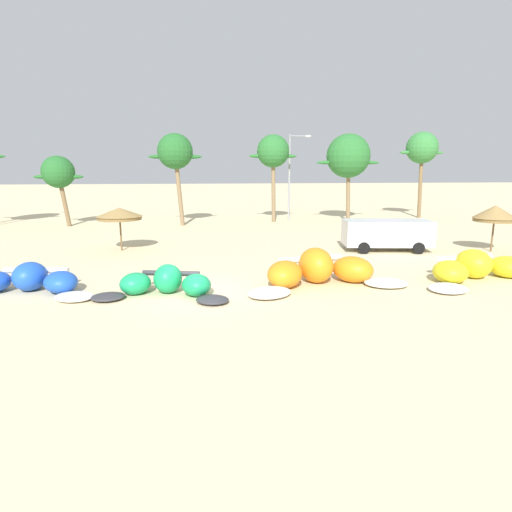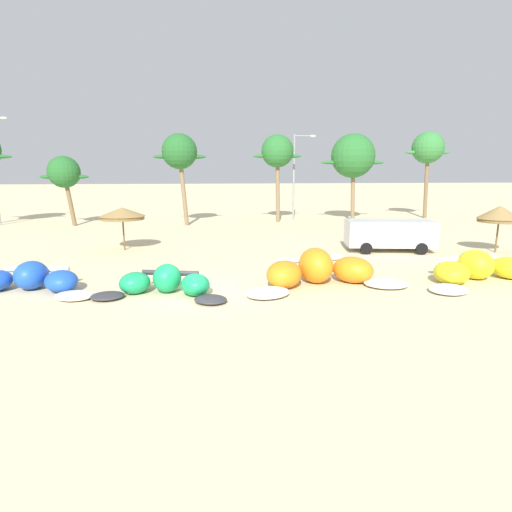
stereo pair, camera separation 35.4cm
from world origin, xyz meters
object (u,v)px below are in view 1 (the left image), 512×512
at_px(kite_left_of_center, 166,284).
at_px(kite_right_of_center, 480,269).
at_px(parked_van, 385,233).
at_px(lamppost_west_center, 291,172).
at_px(palm_center_right, 348,156).
at_px(kite_center, 319,271).
at_px(palm_center_left, 273,152).
at_px(beach_umbrella_middle, 495,213).
at_px(kite_left, 26,282).
at_px(palm_left_of_gap, 175,152).
at_px(beach_umbrella_near_van, 119,214).
at_px(palm_left, 58,173).
at_px(palm_right_of_gap, 422,149).

height_order(kite_left_of_center, kite_right_of_center, kite_right_of_center).
distance_m(parked_van, lamppost_west_center, 16.60).
xyz_separation_m(palm_center_right, lamppost_west_center, (-4.92, 1.80, -1.41)).
bearing_deg(kite_center, kite_left_of_center, -173.73).
bearing_deg(lamppost_west_center, palm_center_left, -147.88).
distance_m(beach_umbrella_middle, palm_center_right, 16.24).
bearing_deg(beach_umbrella_middle, kite_left, -167.11).
relative_size(kite_left, lamppost_west_center, 0.79).
height_order(kite_left, palm_left_of_gap, palm_left_of_gap).
height_order(beach_umbrella_near_van, parked_van, beach_umbrella_near_van).
bearing_deg(beach_umbrella_middle, palm_center_left, 123.70).
height_order(kite_center, palm_left, palm_left).
xyz_separation_m(palm_left_of_gap, palm_center_left, (8.67, 1.44, 0.11)).
bearing_deg(kite_left, kite_left_of_center, -10.32).
xyz_separation_m(kite_left_of_center, palm_center_right, (14.93, 21.92, 5.55)).
bearing_deg(kite_left_of_center, kite_center, 6.27).
bearing_deg(beach_umbrella_middle, palm_left_of_gap, 143.11).
relative_size(kite_left_of_center, palm_right_of_gap, 0.64).
xyz_separation_m(beach_umbrella_middle, palm_left_of_gap, (-19.28, 14.47, 3.95)).
bearing_deg(kite_left_of_center, beach_umbrella_near_van, 109.43).
bearing_deg(palm_left_of_gap, kite_right_of_center, -55.04).
relative_size(kite_left_of_center, parked_van, 1.01).
relative_size(kite_center, palm_left, 1.22).
xyz_separation_m(beach_umbrella_middle, parked_van, (-6.24, 1.11, -1.19)).
bearing_deg(lamppost_west_center, palm_left_of_gap, -165.80).
relative_size(beach_umbrella_near_van, palm_center_right, 0.33).
bearing_deg(kite_right_of_center, kite_left, 178.59).
relative_size(beach_umbrella_near_van, beach_umbrella_middle, 0.97).
relative_size(kite_right_of_center, lamppost_west_center, 0.90).
xyz_separation_m(kite_center, lamppost_west_center, (3.64, 23.01, 4.00)).
bearing_deg(palm_right_of_gap, palm_left, -176.20).
bearing_deg(kite_center, kite_left, 178.51).
bearing_deg(parked_van, kite_left, -159.67).
relative_size(kite_center, palm_right_of_gap, 0.86).
xyz_separation_m(kite_left, kite_right_of_center, (19.21, -0.47, 0.05)).
xyz_separation_m(kite_left, palm_left_of_gap, (4.90, 20.00, 5.78)).
bearing_deg(palm_left_of_gap, palm_right_of_gap, 7.26).
bearing_deg(palm_right_of_gap, palm_left_of_gap, -172.74).
xyz_separation_m(kite_left_of_center, palm_right_of_gap, (23.20, 24.05, 6.37)).
relative_size(kite_left_of_center, palm_left_of_gap, 0.69).
height_order(beach_umbrella_near_van, palm_right_of_gap, palm_right_of_gap).
xyz_separation_m(palm_left, lamppost_west_center, (20.53, 1.90, 0.05)).
bearing_deg(kite_center, beach_umbrella_middle, 25.50).
bearing_deg(palm_right_of_gap, kite_center, -125.77).
bearing_deg(kite_center, palm_left, 128.65).
height_order(palm_right_of_gap, lamppost_west_center, palm_right_of_gap).
xyz_separation_m(kite_left_of_center, kite_right_of_center, (13.66, 0.54, 0.06)).
xyz_separation_m(kite_left_of_center, kite_center, (6.38, 0.70, 0.14)).
bearing_deg(kite_left_of_center, palm_right_of_gap, 46.03).
distance_m(palm_center_right, lamppost_west_center, 5.42).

